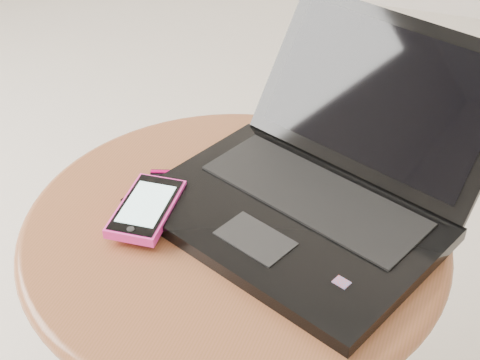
% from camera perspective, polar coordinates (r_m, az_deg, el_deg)
% --- Properties ---
extents(table, '(0.58, 0.58, 0.46)m').
position_cam_1_polar(table, '(1.00, -0.46, -7.82)').
color(table, '#4C2616').
rests_on(table, ground).
extents(laptop, '(0.49, 0.50, 0.22)m').
position_cam_1_polar(laptop, '(0.94, 6.32, -0.15)').
color(laptop, black).
rests_on(laptop, table).
extents(phone_black, '(0.10, 0.14, 0.01)m').
position_cam_1_polar(phone_black, '(0.97, -5.92, -1.55)').
color(phone_black, black).
rests_on(phone_black, table).
extents(phone_pink, '(0.08, 0.13, 0.02)m').
position_cam_1_polar(phone_pink, '(0.94, -7.71, -2.31)').
color(phone_pink, '#F72F9D').
rests_on(phone_pink, phone_black).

